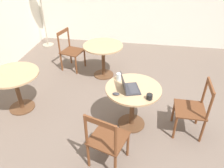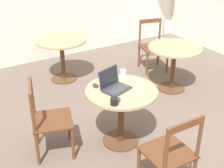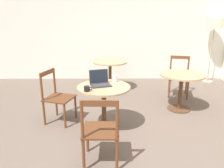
{
  "view_description": "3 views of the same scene",
  "coord_description": "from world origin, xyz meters",
  "px_view_note": "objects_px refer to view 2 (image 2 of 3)",
  "views": [
    {
      "loc": [
        -2.75,
        0.14,
        2.51
      ],
      "look_at": [
        -0.03,
        0.58,
        0.68
      ],
      "focal_mm": 35.0,
      "sensor_mm": 36.0,
      "label": 1
    },
    {
      "loc": [
        -1.81,
        -2.33,
        2.37
      ],
      "look_at": [
        -0.08,
        0.53,
        0.65
      ],
      "focal_mm": 50.0,
      "sensor_mm": 36.0,
      "label": 2
    },
    {
      "loc": [
        -0.03,
        -2.94,
        1.74
      ],
      "look_at": [
        0.01,
        0.47,
        0.68
      ],
      "focal_mm": 35.0,
      "sensor_mm": 36.0,
      "label": 3
    }
  ],
  "objects_px": {
    "mouse": "(95,85)",
    "mug": "(114,101)",
    "drinking_glass": "(123,74)",
    "chair_near_front": "(171,154)",
    "cafe_table_far": "(62,48)",
    "cafe_table_mid": "(174,56)",
    "chair_near_left": "(48,120)",
    "cafe_table_near": "(121,102)",
    "chair_mid_back": "(153,46)",
    "laptop": "(114,85)"
  },
  "relations": [
    {
      "from": "mouse",
      "to": "mug",
      "type": "height_order",
      "value": "mug"
    },
    {
      "from": "mouse",
      "to": "drinking_glass",
      "type": "height_order",
      "value": "drinking_glass"
    },
    {
      "from": "mug",
      "to": "drinking_glass",
      "type": "xyz_separation_m",
      "value": [
        0.41,
        0.47,
        0.02
      ]
    },
    {
      "from": "chair_near_front",
      "to": "mug",
      "type": "xyz_separation_m",
      "value": [
        -0.22,
        0.66,
        0.31
      ]
    },
    {
      "from": "cafe_table_far",
      "to": "cafe_table_mid",
      "type": "bearing_deg",
      "value": -42.24
    },
    {
      "from": "cafe_table_mid",
      "to": "chair_near_left",
      "type": "height_order",
      "value": "chair_near_left"
    },
    {
      "from": "cafe_table_near",
      "to": "mouse",
      "type": "xyz_separation_m",
      "value": [
        -0.21,
        0.23,
        0.17
      ]
    },
    {
      "from": "mouse",
      "to": "drinking_glass",
      "type": "relative_size",
      "value": 0.87
    },
    {
      "from": "mug",
      "to": "drinking_glass",
      "type": "height_order",
      "value": "drinking_glass"
    },
    {
      "from": "drinking_glass",
      "to": "mug",
      "type": "bearing_deg",
      "value": -131.05
    },
    {
      "from": "cafe_table_mid",
      "to": "cafe_table_far",
      "type": "bearing_deg",
      "value": 137.76
    },
    {
      "from": "chair_mid_back",
      "to": "laptop",
      "type": "distance_m",
      "value": 2.26
    },
    {
      "from": "mouse",
      "to": "mug",
      "type": "xyz_separation_m",
      "value": [
        -0.02,
        -0.46,
        0.02
      ]
    },
    {
      "from": "drinking_glass",
      "to": "chair_mid_back",
      "type": "bearing_deg",
      "value": 41.11
    },
    {
      "from": "chair_near_left",
      "to": "drinking_glass",
      "type": "relative_size",
      "value": 7.77
    },
    {
      "from": "cafe_table_far",
      "to": "chair_near_front",
      "type": "distance_m",
      "value": 2.85
    },
    {
      "from": "cafe_table_near",
      "to": "drinking_glass",
      "type": "distance_m",
      "value": 0.37
    },
    {
      "from": "cafe_table_mid",
      "to": "chair_mid_back",
      "type": "xyz_separation_m",
      "value": [
        0.2,
        0.79,
        -0.12
      ]
    },
    {
      "from": "cafe_table_mid",
      "to": "laptop",
      "type": "distance_m",
      "value": 1.66
    },
    {
      "from": "chair_near_left",
      "to": "mouse",
      "type": "relative_size",
      "value": 8.9
    },
    {
      "from": "cafe_table_mid",
      "to": "chair_mid_back",
      "type": "height_order",
      "value": "chair_mid_back"
    },
    {
      "from": "chair_near_left",
      "to": "chair_mid_back",
      "type": "xyz_separation_m",
      "value": [
        2.44,
        1.27,
        0.0
      ]
    },
    {
      "from": "mouse",
      "to": "drinking_glass",
      "type": "bearing_deg",
      "value": 2.19
    },
    {
      "from": "laptop",
      "to": "chair_near_left",
      "type": "bearing_deg",
      "value": 165.43
    },
    {
      "from": "cafe_table_near",
      "to": "chair_near_front",
      "type": "relative_size",
      "value": 0.92
    },
    {
      "from": "cafe_table_far",
      "to": "chair_near_front",
      "type": "xyz_separation_m",
      "value": [
        -0.11,
        -2.85,
        -0.12
      ]
    },
    {
      "from": "chair_near_front",
      "to": "laptop",
      "type": "height_order",
      "value": "laptop"
    },
    {
      "from": "cafe_table_near",
      "to": "chair_near_left",
      "type": "bearing_deg",
      "value": 162.22
    },
    {
      "from": "cafe_table_far",
      "to": "laptop",
      "type": "relative_size",
      "value": 2.25
    },
    {
      "from": "chair_near_front",
      "to": "cafe_table_near",
      "type": "bearing_deg",
      "value": 89.01
    },
    {
      "from": "mouse",
      "to": "chair_mid_back",
      "type": "bearing_deg",
      "value": 34.94
    },
    {
      "from": "mug",
      "to": "drinking_glass",
      "type": "bearing_deg",
      "value": 48.95
    },
    {
      "from": "mouse",
      "to": "drinking_glass",
      "type": "distance_m",
      "value": 0.39
    },
    {
      "from": "cafe_table_mid",
      "to": "chair_mid_back",
      "type": "distance_m",
      "value": 0.82
    },
    {
      "from": "cafe_table_near",
      "to": "chair_near_front",
      "type": "xyz_separation_m",
      "value": [
        -0.02,
        -0.89,
        -0.12
      ]
    },
    {
      "from": "cafe_table_near",
      "to": "cafe_table_mid",
      "type": "relative_size",
      "value": 1.0
    },
    {
      "from": "chair_near_front",
      "to": "chair_near_left",
      "type": "bearing_deg",
      "value": 124.28
    },
    {
      "from": "chair_near_left",
      "to": "chair_mid_back",
      "type": "relative_size",
      "value": 1.0
    },
    {
      "from": "chair_mid_back",
      "to": "chair_near_left",
      "type": "bearing_deg",
      "value": -152.6
    },
    {
      "from": "chair_near_left",
      "to": "drinking_glass",
      "type": "xyz_separation_m",
      "value": [
        0.97,
        -0.01,
        0.33
      ]
    },
    {
      "from": "chair_mid_back",
      "to": "cafe_table_far",
      "type": "bearing_deg",
      "value": 164.29
    },
    {
      "from": "chair_near_left",
      "to": "chair_near_front",
      "type": "height_order",
      "value": "same"
    },
    {
      "from": "cafe_table_near",
      "to": "chair_near_front",
      "type": "bearing_deg",
      "value": -90.99
    },
    {
      "from": "chair_near_front",
      "to": "mug",
      "type": "distance_m",
      "value": 0.76
    },
    {
      "from": "cafe_table_far",
      "to": "mug",
      "type": "xyz_separation_m",
      "value": [
        -0.33,
        -2.19,
        0.19
      ]
    },
    {
      "from": "cafe_table_far",
      "to": "mug",
      "type": "height_order",
      "value": "mug"
    },
    {
      "from": "chair_near_front",
      "to": "laptop",
      "type": "relative_size",
      "value": 2.44
    },
    {
      "from": "mug",
      "to": "drinking_glass",
      "type": "distance_m",
      "value": 0.63
    },
    {
      "from": "drinking_glass",
      "to": "mouse",
      "type": "bearing_deg",
      "value": -177.81
    },
    {
      "from": "chair_near_left",
      "to": "cafe_table_mid",
      "type": "bearing_deg",
      "value": 12.08
    }
  ]
}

